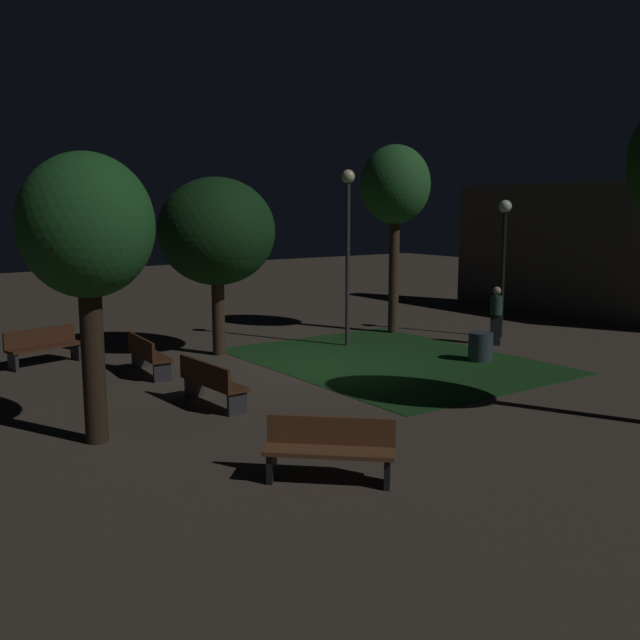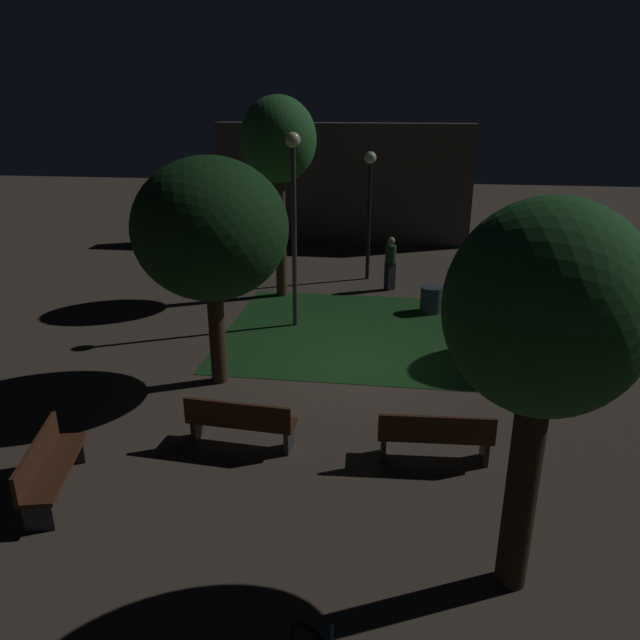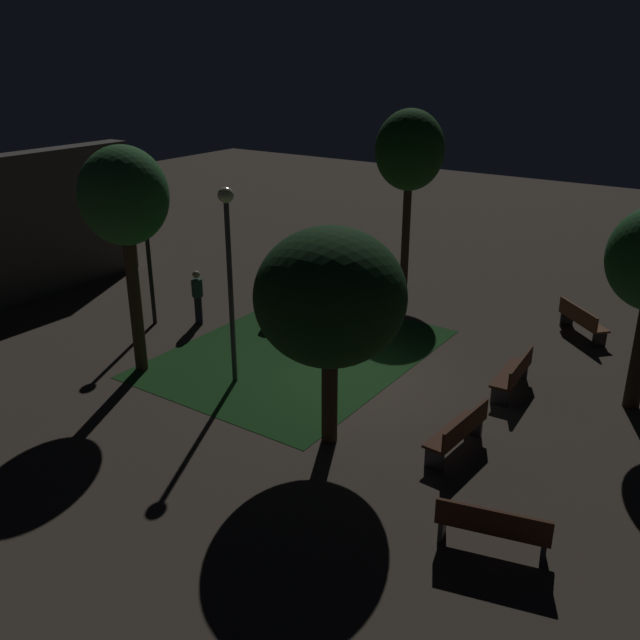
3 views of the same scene
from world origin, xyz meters
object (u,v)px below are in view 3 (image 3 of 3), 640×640
(tree_back_right, at_px, (330,298))
(trash_bin, at_px, (274,313))
(bench_by_lamp, at_px, (493,526))
(bench_front_right, at_px, (459,431))
(bench_lawn_edge, at_px, (581,320))
(tree_back_left, at_px, (410,152))
(lamp_post_plaza_east, at_px, (146,233))
(pedestrian, at_px, (198,296))
(lamp_post_path_center, at_px, (229,254))
(tree_tall_center, at_px, (124,200))
(bench_corner, at_px, (514,373))

(tree_back_right, distance_m, trash_bin, 7.13)
(bench_by_lamp, bearing_deg, bench_front_right, 34.19)
(bench_by_lamp, bearing_deg, trash_bin, 57.12)
(bench_lawn_edge, height_order, tree_back_left, tree_back_left)
(bench_lawn_edge, xyz_separation_m, trash_bin, (-4.15, 7.61, -0.13))
(bench_front_right, bearing_deg, trash_bin, 65.27)
(tree_back_left, relative_size, lamp_post_plaza_east, 1.47)
(bench_by_lamp, xyz_separation_m, lamp_post_plaza_east, (3.82, 11.83, 2.25))
(tree_back_right, height_order, pedestrian, tree_back_right)
(bench_lawn_edge, bearing_deg, lamp_post_path_center, 141.09)
(tree_tall_center, relative_size, lamp_post_path_center, 1.17)
(bench_lawn_edge, bearing_deg, lamp_post_plaza_east, 119.85)
(bench_by_lamp, bearing_deg, tree_back_right, 71.67)
(trash_bin, bearing_deg, bench_by_lamp, -122.88)
(bench_lawn_edge, height_order, tree_tall_center, tree_tall_center)
(bench_front_right, bearing_deg, tree_back_right, 114.50)
(tree_back_right, bearing_deg, pedestrian, 64.39)
(pedestrian, bearing_deg, lamp_post_plaza_east, 124.61)
(bench_lawn_edge, xyz_separation_m, lamp_post_path_center, (-7.60, 6.13, 2.71))
(bench_front_right, distance_m, lamp_post_plaza_east, 10.54)
(lamp_post_plaza_east, bearing_deg, bench_lawn_edge, -60.15)
(trash_bin, bearing_deg, tree_back_left, -12.49)
(bench_by_lamp, height_order, lamp_post_plaza_east, lamp_post_plaza_east)
(bench_lawn_edge, bearing_deg, pedestrian, 119.28)
(tree_back_right, xyz_separation_m, lamp_post_plaza_east, (2.50, 7.83, -0.39))
(lamp_post_path_center, bearing_deg, tree_back_left, 1.41)
(trash_bin, bearing_deg, tree_tall_center, 168.22)
(bench_by_lamp, xyz_separation_m, tree_back_left, (11.40, 7.61, 3.94))
(bench_front_right, xyz_separation_m, tree_back_right, (-1.08, 2.36, 2.64))
(bench_front_right, distance_m, tree_back_right, 3.70)
(bench_front_right, xyz_separation_m, lamp_post_plaza_east, (1.42, 10.20, 2.25))
(bench_corner, distance_m, pedestrian, 9.18)
(bench_corner, height_order, tree_back_left, tree_back_left)
(bench_corner, bearing_deg, lamp_post_path_center, 119.52)
(bench_lawn_edge, relative_size, tree_back_left, 0.28)
(bench_corner, xyz_separation_m, tree_back_right, (-4.23, 2.36, 2.64))
(lamp_post_plaza_east, bearing_deg, bench_corner, -80.38)
(pedestrian, bearing_deg, tree_back_right, -115.61)
(pedestrian, bearing_deg, lamp_post_path_center, -124.10)
(bench_front_right, height_order, bench_corner, same)
(tree_back_right, xyz_separation_m, pedestrian, (3.24, 6.76, -2.27))
(bench_corner, distance_m, tree_back_left, 9.25)
(bench_lawn_edge, xyz_separation_m, tree_back_right, (-8.56, 2.74, 2.64))
(bench_by_lamp, distance_m, lamp_post_path_center, 8.20)
(lamp_post_plaza_east, bearing_deg, pedestrian, -55.39)
(bench_corner, height_order, bench_by_lamp, same)
(tree_back_left, bearing_deg, bench_lawn_edge, -103.37)
(bench_front_right, bearing_deg, tree_back_left, 33.63)
(bench_by_lamp, xyz_separation_m, pedestrian, (4.56, 10.75, 0.37))
(bench_lawn_edge, distance_m, lamp_post_path_center, 10.13)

